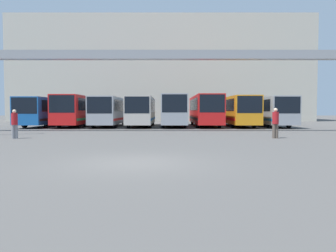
{
  "coord_description": "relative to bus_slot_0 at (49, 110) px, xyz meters",
  "views": [
    {
      "loc": [
        1.11,
        -10.66,
        1.72
      ],
      "look_at": [
        0.99,
        19.01,
        0.3
      ],
      "focal_mm": 35.0,
      "sensor_mm": 36.0,
      "label": 1
    }
  ],
  "objects": [
    {
      "name": "bus_slot_4",
      "position": [
        13.65,
        -0.45,
        0.16
      ],
      "size": [
        2.52,
        10.76,
        3.27
      ],
      "color": "#999EA5",
      "rests_on": "ground"
    },
    {
      "name": "pedestrian_near_left",
      "position": [
        3.7,
        -15.59,
        -0.79
      ],
      "size": [
        0.37,
        0.37,
        1.77
      ],
      "rotation": [
        0.0,
        0.0,
        0.5
      ],
      "color": "gray",
      "rests_on": "ground"
    },
    {
      "name": "bus_slot_5",
      "position": [
        17.06,
        0.33,
        0.15
      ],
      "size": [
        2.52,
        12.32,
        3.27
      ],
      "color": "red",
      "rests_on": "ground"
    },
    {
      "name": "ground_plane",
      "position": [
        11.94,
        -24.83,
        -1.73
      ],
      "size": [
        200.0,
        200.0,
        0.0
      ],
      "primitive_type": "plane",
      "color": "#514F4C"
    },
    {
      "name": "pedestrian_near_right",
      "position": [
        19.66,
        -15.4,
        -0.74
      ],
      "size": [
        0.39,
        0.39,
        1.86
      ],
      "rotation": [
        0.0,
        0.0,
        0.13
      ],
      "color": "brown",
      "rests_on": "ground"
    },
    {
      "name": "bus_slot_0",
      "position": [
        0.0,
        0.0,
        0.0
      ],
      "size": [
        2.57,
        11.66,
        2.99
      ],
      "color": "#1959A5",
      "rests_on": "ground"
    },
    {
      "name": "bus_slot_1",
      "position": [
        3.41,
        -0.05,
        0.12
      ],
      "size": [
        2.56,
        11.56,
        3.21
      ],
      "color": "red",
      "rests_on": "ground"
    },
    {
      "name": "overhead_gantry",
      "position": [
        11.94,
        -9.1,
        3.81
      ],
      "size": [
        32.72,
        0.8,
        6.49
      ],
      "color": "gray",
      "rests_on": "ground"
    },
    {
      "name": "bus_slot_7",
      "position": [
        23.89,
        0.18,
        0.05
      ],
      "size": [
        2.58,
        12.01,
        3.07
      ],
      "color": "#999EA5",
      "rests_on": "ground"
    },
    {
      "name": "bus_slot_6",
      "position": [
        20.48,
        0.23,
        0.08
      ],
      "size": [
        2.52,
        12.12,
        3.14
      ],
      "color": "orange",
      "rests_on": "ground"
    },
    {
      "name": "bus_slot_3",
      "position": [
        10.24,
        -0.55,
        0.04
      ],
      "size": [
        2.49,
        10.55,
        3.08
      ],
      "color": "beige",
      "rests_on": "ground"
    },
    {
      "name": "building_backdrop",
      "position": [
        11.94,
        21.02,
        6.58
      ],
      "size": [
        48.19,
        12.0,
        16.62
      ],
      "color": "#B7B2A3",
      "rests_on": "ground"
    },
    {
      "name": "bus_slot_2",
      "position": [
        6.83,
        -0.43,
        0.03
      ],
      "size": [
        2.5,
        10.8,
        3.06
      ],
      "color": "#999EA5",
      "rests_on": "ground"
    }
  ]
}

